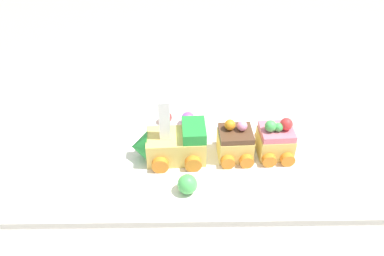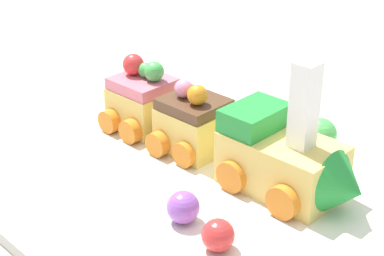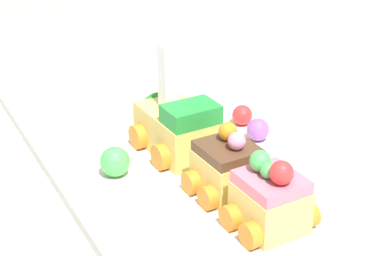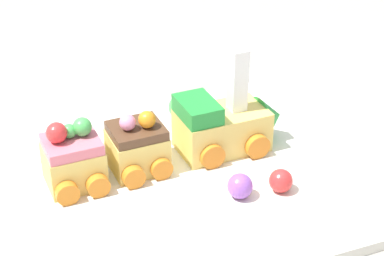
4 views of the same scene
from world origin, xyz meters
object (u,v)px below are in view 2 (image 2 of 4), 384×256
at_px(cake_car_chocolate, 194,125).
at_px(gumball_purple, 183,207).
at_px(cake_train_locomotive, 290,162).
at_px(cake_car_strawberry, 143,101).
at_px(gumball_red, 218,235).
at_px(gumball_green, 320,135).

relative_size(cake_car_chocolate, gumball_purple, 2.91).
bearing_deg(cake_train_locomotive, cake_car_strawberry, 179.93).
height_order(cake_car_chocolate, cake_car_strawberry, cake_car_strawberry).
bearing_deg(gumball_red, gumball_purple, 172.44).
xyz_separation_m(cake_car_strawberry, gumball_green, (0.15, 0.09, -0.01)).
bearing_deg(gumball_purple, cake_car_chocolate, 132.27).
xyz_separation_m(cake_train_locomotive, gumball_red, (0.01, -0.10, -0.02)).
relative_size(gumball_green, gumball_purple, 1.20).
height_order(gumball_green, gumball_purple, gumball_green).
xyz_separation_m(gumball_red, gumball_green, (-0.04, 0.18, 0.00)).
bearing_deg(cake_train_locomotive, gumball_green, 106.35).
distance_m(cake_car_chocolate, gumball_red, 0.16).
distance_m(gumball_green, gumball_purple, 0.18).
height_order(cake_train_locomotive, gumball_purple, cake_train_locomotive).
bearing_deg(cake_train_locomotive, gumball_purple, -110.02).
bearing_deg(cake_train_locomotive, cake_car_chocolate, -179.85).
xyz_separation_m(gumball_red, gumball_purple, (-0.04, 0.01, 0.00)).
bearing_deg(cake_car_chocolate, gumball_purple, -50.27).
relative_size(cake_car_chocolate, gumball_green, 2.42).
height_order(gumball_red, gumball_purple, gumball_purple).
relative_size(cake_train_locomotive, cake_car_chocolate, 1.66).
bearing_deg(gumball_purple, cake_car_strawberry, 150.29).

